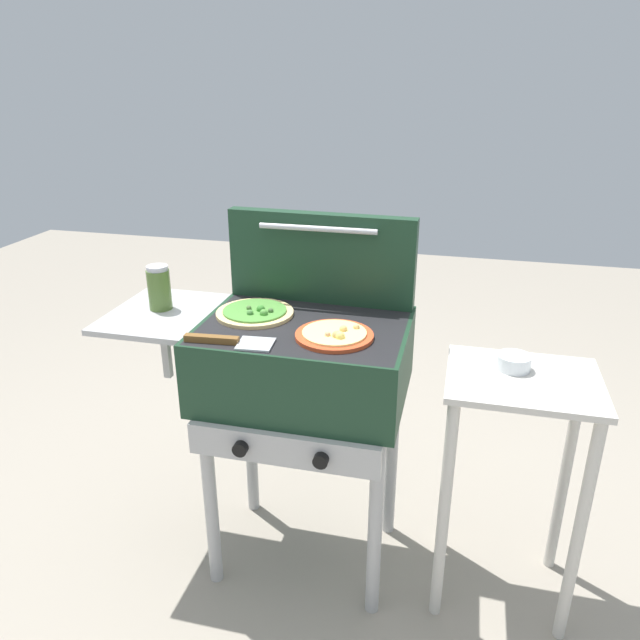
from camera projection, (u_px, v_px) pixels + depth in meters
name	position (u px, v px, depth m)	size (l,w,h in m)	color
ground_plane	(307.00, 552.00, 2.21)	(8.00, 8.00, 0.00)	gray
grill	(300.00, 366.00, 1.92)	(0.96, 0.53, 0.90)	#193823
grill_lid_open	(321.00, 258.00, 2.00)	(0.63, 0.09, 0.30)	#193823
pizza_veggie	(255.00, 312.00, 1.93)	(0.25, 0.25, 0.04)	#E0C17F
pizza_cheese	(335.00, 335.00, 1.77)	(0.23, 0.23, 0.04)	#C64723
sauce_jar	(159.00, 288.00, 1.96)	(0.07, 0.07, 0.15)	#4C6B2D
spatula	(230.00, 341.00, 1.73)	(0.26, 0.10, 0.02)	#B7BABF
prep_table	(514.00, 446.00, 1.84)	(0.44, 0.36, 0.80)	beige
topping_bowl_near	(514.00, 363.00, 1.80)	(0.10, 0.10, 0.04)	silver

